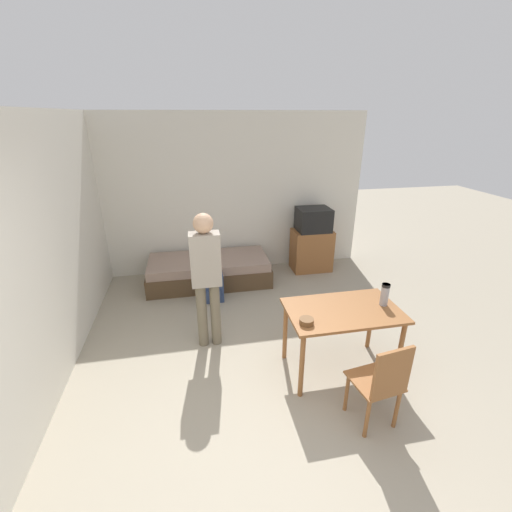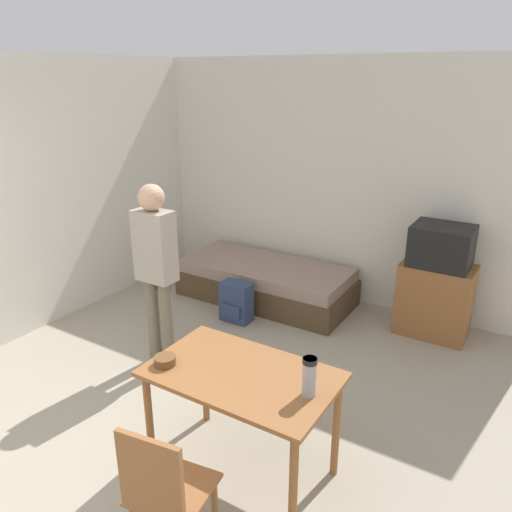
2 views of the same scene
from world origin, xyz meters
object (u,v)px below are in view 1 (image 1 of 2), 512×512
at_px(daybed, 209,271).
at_px(wooden_chair, 382,382).
at_px(tv, 312,241).
at_px(dining_table, 342,318).
at_px(backpack, 212,288).
at_px(mate_bowl, 307,321).
at_px(thermos_flask, 385,293).
at_px(person_standing, 206,272).

xyz_separation_m(daybed, wooden_chair, (1.28, -3.20, 0.29)).
height_order(daybed, tv, tv).
xyz_separation_m(dining_table, backpack, (-1.24, 1.79, -0.45)).
bearing_deg(daybed, mate_bowl, -73.15).
height_order(daybed, dining_table, dining_table).
height_order(tv, mate_bowl, tv).
height_order(daybed, thermos_flask, thermos_flask).
relative_size(daybed, dining_table, 1.70).
bearing_deg(thermos_flask, daybed, 125.28).
xyz_separation_m(mate_bowl, backpack, (-0.78, 1.97, -0.58)).
bearing_deg(daybed, dining_table, -62.65).
bearing_deg(mate_bowl, tv, 68.97).
bearing_deg(dining_table, thermos_flask, 0.91).
relative_size(dining_table, backpack, 2.71).
bearing_deg(wooden_chair, dining_table, 92.17).
height_order(daybed, person_standing, person_standing).
distance_m(daybed, mate_bowl, 2.78).
height_order(tv, thermos_flask, tv).
relative_size(thermos_flask, backpack, 0.56).
xyz_separation_m(daybed, dining_table, (1.25, -2.42, 0.45)).
xyz_separation_m(thermos_flask, mate_bowl, (-0.92, -0.19, -0.11)).
relative_size(dining_table, wooden_chair, 1.29).
distance_m(tv, person_standing, 2.74).
height_order(wooden_chair, mate_bowl, wooden_chair).
xyz_separation_m(wooden_chair, person_standing, (-1.39, 1.52, 0.47)).
bearing_deg(daybed, thermos_flask, -54.72).
height_order(person_standing, thermos_flask, person_standing).
distance_m(dining_table, person_standing, 1.58).
bearing_deg(backpack, wooden_chair, -63.58).
xyz_separation_m(dining_table, wooden_chair, (0.03, -0.78, -0.16)).
xyz_separation_m(tv, wooden_chair, (-0.58, -3.39, -0.04)).
bearing_deg(thermos_flask, dining_table, -179.09).
bearing_deg(tv, mate_bowl, -111.03).
bearing_deg(tv, wooden_chair, -99.69).
bearing_deg(wooden_chair, backpack, 116.42).
distance_m(tv, mate_bowl, 3.00).
bearing_deg(backpack, thermos_flask, -46.29).
bearing_deg(mate_bowl, daybed, 106.85).
bearing_deg(thermos_flask, backpack, 133.71).
bearing_deg(person_standing, mate_bowl, -45.78).
distance_m(wooden_chair, mate_bowl, 0.83).
relative_size(wooden_chair, thermos_flask, 3.72).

